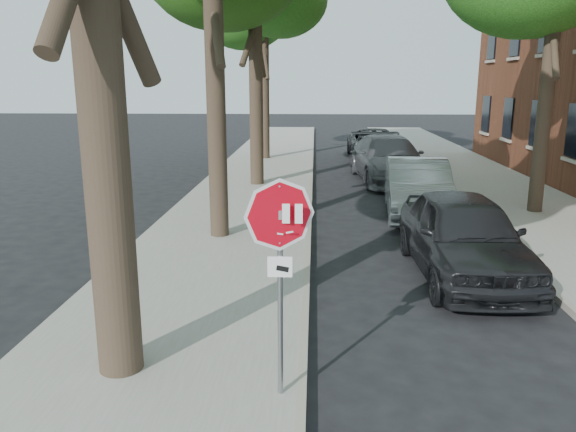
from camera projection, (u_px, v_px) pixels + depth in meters
name	position (u px, v px, depth m)	size (l,w,h in m)	color
ground	(339.00, 403.00, 6.71)	(120.00, 120.00, 0.00)	black
sidewalk_left	(248.00, 196.00, 18.46)	(4.00, 55.00, 0.12)	gray
sidewalk_right	(510.00, 198.00, 18.07)	(4.00, 55.00, 0.12)	gray
curb_left	(310.00, 196.00, 18.37)	(0.12, 55.00, 0.13)	#9E9384
curb_right	(446.00, 198.00, 18.16)	(0.12, 55.00, 0.13)	#9E9384
stop_sign	(280.00, 247.00, 6.26)	(0.76, 0.34, 2.61)	gray
tree_far	(264.00, 3.00, 25.64)	(5.29, 4.91, 9.33)	black
car_a	(464.00, 235.00, 10.93)	(1.93, 4.80, 1.64)	black
car_b	(417.00, 188.00, 15.89)	(1.68, 4.81, 1.58)	#929699
car_c	(388.00, 159.00, 21.35)	(2.38, 5.87, 1.70)	#4E4E53
car_d	(375.00, 144.00, 27.40)	(2.44, 5.30, 1.47)	black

